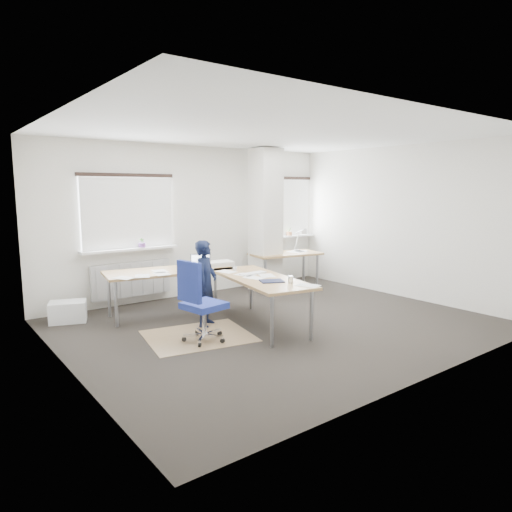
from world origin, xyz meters
TOP-DOWN VIEW (x-y plane):
  - ground at (0.00, 0.00)m, footprint 6.00×6.00m
  - room_shell at (0.18, 0.45)m, footprint 6.04×5.04m
  - floor_mat at (-1.25, 0.21)m, footprint 1.58×1.41m
  - white_crate at (-2.48, 2.02)m, footprint 0.62×0.52m
  - desk_main at (-0.62, 0.77)m, footprint 2.40×2.98m
  - desk_side at (1.71, 1.80)m, footprint 1.50×0.93m
  - task_chair at (-1.32, -0.01)m, footprint 0.61×0.60m
  - person at (-0.90, 0.58)m, footprint 0.55×0.53m

SIDE VIEW (x-z plane):
  - ground at x=0.00m, z-range 0.00..0.00m
  - floor_mat at x=-1.25m, z-range 0.00..0.01m
  - white_crate at x=-2.48m, z-range 0.00..0.31m
  - task_chair at x=-1.32m, z-range -0.24..0.86m
  - person at x=-0.90m, z-range 0.00..1.27m
  - desk_side at x=1.71m, z-range 0.08..1.29m
  - desk_main at x=-0.62m, z-range 0.21..1.17m
  - room_shell at x=0.18m, z-range 0.34..3.16m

